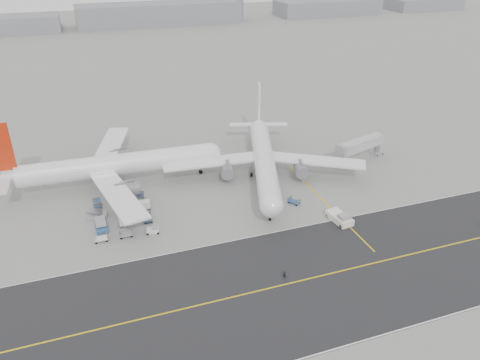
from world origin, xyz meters
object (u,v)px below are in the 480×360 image
object	(u,v)px
pushback_tug	(340,218)
ground_crew_a	(285,275)
airliner_b	(264,158)
jet_bridge	(361,146)
airliner_a	(112,165)

from	to	relation	value
pushback_tug	ground_crew_a	world-z (taller)	pushback_tug
airliner_b	ground_crew_a	distance (m)	40.28
pushback_tug	jet_bridge	distance (m)	33.09
airliner_a	pushback_tug	distance (m)	55.20
pushback_tug	ground_crew_a	size ratio (longest dim) A/B	5.30
airliner_a	ground_crew_a	world-z (taller)	airliner_a
airliner_a	pushback_tug	bearing A→B (deg)	-124.66
airliner_a	jet_bridge	xyz separation A→B (m)	(64.73, -7.63, -0.96)
airliner_a	airliner_b	distance (m)	37.17
pushback_tug	jet_bridge	xyz separation A→B (m)	(20.80, 25.49, 3.47)
ground_crew_a	airliner_a	bearing A→B (deg)	136.47
jet_bridge	airliner_b	bearing A→B (deg)	164.04
airliner_a	jet_bridge	bearing A→B (deg)	-94.37
ground_crew_a	airliner_b	bearing A→B (deg)	91.72
airliner_b	jet_bridge	distance (m)	28.44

